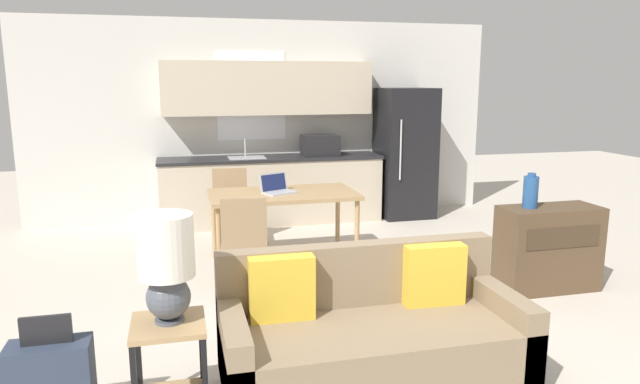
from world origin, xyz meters
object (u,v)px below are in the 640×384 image
(dining_chair_far_left, at_px, (230,204))
(side_table, at_px, (170,356))
(dining_chair_near_left, at_px, (244,239))
(laptop, at_px, (277,188))
(dining_table, at_px, (283,199))
(table_lamp, at_px, (167,262))
(credenza, at_px, (548,248))
(vase, at_px, (531,192))
(refrigerator, at_px, (405,153))
(couch, at_px, (370,334))

(dining_chair_far_left, bearing_deg, side_table, -95.41)
(dining_chair_near_left, relative_size, laptop, 2.26)
(dining_chair_far_left, height_order, laptop, laptop)
(dining_table, height_order, table_lamp, table_lamp)
(credenza, relative_size, vase, 2.89)
(side_table, bearing_deg, refrigerator, 53.73)
(vase, xyz_separation_m, dining_chair_near_left, (-2.50, 0.57, -0.42))
(credenza, distance_m, vase, 0.57)
(refrigerator, distance_m, table_lamp, 5.40)
(refrigerator, xyz_separation_m, table_lamp, (-3.19, -4.35, 0.03))
(couch, distance_m, dining_chair_near_left, 1.91)
(vase, height_order, laptop, vase)
(table_lamp, relative_size, laptop, 1.53)
(dining_table, xyz_separation_m, couch, (0.07, -2.54, -0.35))
(refrigerator, height_order, dining_table, refrigerator)
(dining_chair_far_left, bearing_deg, table_lamp, -95.30)
(refrigerator, relative_size, couch, 0.97)
(refrigerator, distance_m, dining_chair_near_left, 3.58)
(side_table, distance_m, dining_chair_far_left, 3.47)
(table_lamp, bearing_deg, refrigerator, 53.74)
(dining_table, distance_m, vase, 2.40)
(couch, relative_size, table_lamp, 3.03)
(vase, bearing_deg, dining_table, 147.24)
(refrigerator, distance_m, dining_chair_far_left, 2.75)
(side_table, relative_size, table_lamp, 0.97)
(credenza, height_order, dining_chair_near_left, dining_chair_near_left)
(refrigerator, bearing_deg, couch, -114.95)
(couch, height_order, dining_chair_near_left, dining_chair_near_left)
(dining_table, height_order, dining_chair_far_left, dining_chair_far_left)
(credenza, bearing_deg, dining_chair_near_left, 167.66)
(table_lamp, relative_size, credenza, 0.67)
(refrigerator, distance_m, laptop, 2.75)
(refrigerator, xyz_separation_m, dining_chair_near_left, (-2.56, -2.48, -0.39))
(table_lamp, distance_m, vase, 3.40)
(refrigerator, relative_size, dining_table, 1.20)
(dining_chair_near_left, bearing_deg, table_lamp, 78.11)
(dining_chair_far_left, bearing_deg, laptop, -56.23)
(couch, xyz_separation_m, vase, (1.94, 1.25, 0.57))
(side_table, relative_size, credenza, 0.65)
(refrigerator, bearing_deg, side_table, -126.27)
(dining_table, height_order, side_table, dining_table)
(credenza, bearing_deg, vase, 172.75)
(side_table, height_order, vase, vase)
(laptop, bearing_deg, table_lamp, -136.91)
(side_table, distance_m, dining_chair_near_left, 2.00)
(credenza, height_order, dining_chair_far_left, dining_chair_far_left)
(dining_chair_near_left, bearing_deg, laptop, -113.52)
(laptop, bearing_deg, dining_chair_near_left, -145.04)
(couch, bearing_deg, laptop, 92.95)
(side_table, relative_size, dining_chair_near_left, 0.66)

